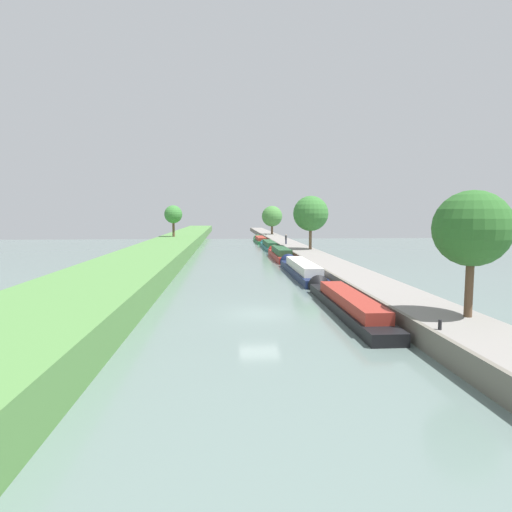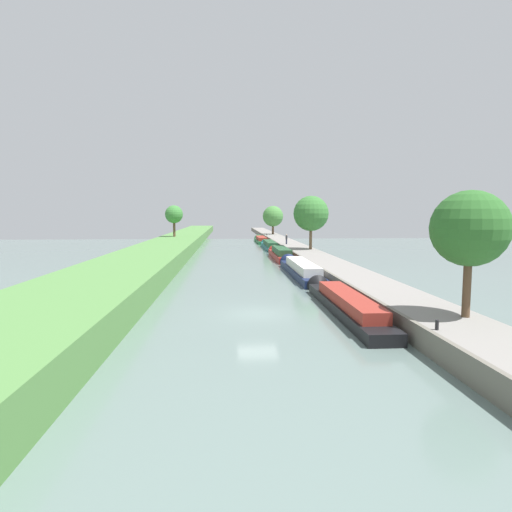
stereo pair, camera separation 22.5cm
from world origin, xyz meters
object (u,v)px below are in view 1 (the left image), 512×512
narrowboat_red (280,254)px  narrowboat_teal (269,245)px  narrowboat_navy (300,269)px  narrowboat_green (260,240)px  person_walking (286,239)px  mooring_bollard_far (266,234)px  narrowboat_black (345,302)px  mooring_bollard_near (440,325)px

narrowboat_red → narrowboat_teal: size_ratio=0.88×
narrowboat_navy → narrowboat_red: bearing=90.2°
narrowboat_teal → narrowboat_green: narrowboat_teal is taller
person_walking → narrowboat_green: bearing=97.0°
narrowboat_red → mooring_bollard_far: size_ratio=32.30×
narrowboat_black → mooring_bollard_near: (1.83, -8.75, 0.79)m
narrowboat_green → person_walking: (2.67, -21.81, 1.47)m
narrowboat_teal → person_walking: (2.50, -4.52, 1.40)m
narrowboat_black → mooring_bollard_far: 73.62m
narrowboat_green → person_walking: person_walking is taller
narrowboat_red → narrowboat_teal: 16.95m
mooring_bollard_near → mooring_bollard_far: bearing=90.0°
narrowboat_teal → person_walking: 5.35m
person_walking → narrowboat_teal: bearing=119.0°
narrowboat_teal → narrowboat_green: bearing=90.6°
narrowboat_black → person_walking: bearing=86.8°
narrowboat_navy → person_walking: (2.56, 28.48, 1.37)m
narrowboat_green → narrowboat_black: bearing=-89.9°
narrowboat_navy → person_walking: bearing=84.9°
narrowboat_black → narrowboat_navy: 16.38m
mooring_bollard_near → narrowboat_red: bearing=92.7°
narrowboat_red → person_walking: (2.62, 12.44, 1.32)m
narrowboat_navy → mooring_bollard_far: bearing=88.1°
narrowboat_navy → mooring_bollard_far: mooring_bollard_far is taller
narrowboat_red → mooring_bollard_far: bearing=87.3°
narrowboat_red → mooring_bollard_near: narrowboat_red is taller
mooring_bollard_near → mooring_bollard_far: size_ratio=1.00×
narrowboat_navy → mooring_bollard_far: size_ratio=37.90×
narrowboat_navy → person_walking: size_ratio=10.27×
narrowboat_navy → mooring_bollard_near: bearing=-85.8°
narrowboat_black → narrowboat_teal: size_ratio=0.95×
narrowboat_navy → narrowboat_green: (-0.11, 50.29, -0.10)m
narrowboat_red → narrowboat_green: bearing=90.1°
narrowboat_red → person_walking: person_walking is taller
narrowboat_black → narrowboat_red: bearing=90.1°
narrowboat_red → narrowboat_green: narrowboat_red is taller
narrowboat_teal → narrowboat_green: 17.30m
person_walking → mooring_bollard_near: (-0.71, -53.61, -0.65)m
mooring_bollard_far → narrowboat_navy: bearing=-91.9°
narrowboat_black → narrowboat_navy: narrowboat_navy is taller
person_walking → mooring_bollard_far: bearing=91.4°
mooring_bollard_near → mooring_bollard_far: (0.00, 82.34, 0.00)m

